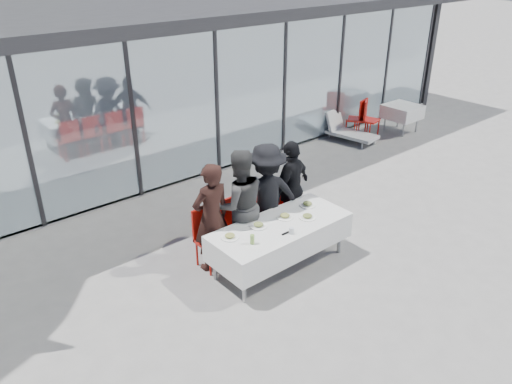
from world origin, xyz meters
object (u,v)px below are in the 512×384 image
Objects in this scene: diner_chair_c at (263,213)px; plate_b at (258,225)px; diner_d at (291,188)px; spare_chair_b at (360,116)px; diner_chair_d at (287,203)px; folded_eyeglasses at (286,233)px; juice_bottle at (252,239)px; spare_chair_a at (367,116)px; plate_c at (285,216)px; spare_table_right at (402,112)px; plate_extra at (307,217)px; diner_chair_a at (209,234)px; dining_table at (280,236)px; diner_a at (212,217)px; diner_b at (239,205)px; diner_chair_b at (236,224)px; diner_c at (266,196)px; plate_d at (308,204)px; plate_a at (230,236)px; lounger at (347,130)px.

diner_chair_c reaches higher than plate_b.
spare_chair_b is at bearing -169.54° from diner_d.
diner_chair_d is 6.96× the size of folded_eyeglasses.
juice_bottle is 0.57m from folded_eyeglasses.
plate_c is at bearing -152.74° from spare_chair_a.
spare_table_right is at bearing -24.35° from spare_chair_b.
diner_d is 6.47× the size of plate_b.
plate_b is 0.81m from plate_extra.
juice_bottle is at bearing -81.50° from diner_chair_a.
diner_d is 6.47× the size of plate_extra.
spare_chair_b is at bearing 26.28° from plate_b.
spare_chair_a reaches higher than dining_table.
diner_a is 7.00m from spare_chair_b.
diner_b is 0.74m from plate_c.
diner_chair_b is at bearing 180.00° from diner_chair_d.
diner_a is 12.27× the size of juice_bottle.
diner_chair_b is 0.68m from diner_c.
diner_c is 6.76× the size of plate_c.
juice_bottle is at bearing -140.47° from plate_b.
diner_d is at bearing 63.44° from plate_extra.
diner_chair_b is 1.21m from plate_d.
spare_chair_b is (6.40, 3.28, -0.28)m from juice_bottle.
diner_chair_a is 1.00× the size of spare_chair_b.
plate_a is at bearing 179.55° from plate_d.
diner_chair_a reaches higher than plate_b.
diner_chair_c is at bearing -154.17° from lounger.
diner_b is at bearing 131.31° from plate_c.
diner_a reaches higher than spare_chair_b.
plate_extra is 1.84× the size of juice_bottle.
lounger is (4.94, 2.48, -0.64)m from diner_c.
diner_chair_a and spare_chair_a have the same top height.
plate_d is 1.47m from juice_bottle.
diner_c is at bearing 23.05° from plate_a.
plate_a reaches higher than spare_table_right.
diner_chair_c reaches higher than juice_bottle.
plate_b is 0.27× the size of spare_chair_a.
diner_chair_b is 3.69× the size of plate_d.
plate_a and plate_extra have the same top height.
diner_a reaches higher than plate_extra.
plate_extra is 6.19m from spare_chair_b.
juice_bottle is (-1.44, -0.32, 0.05)m from plate_d.
plate_c is at bearing 16.58° from juice_bottle.
plate_extra is 5.80m from lounger.
spare_chair_b is 0.57m from lounger.
spare_chair_a is 1.00× the size of spare_chair_b.
plate_a is (-0.55, -0.57, 0.24)m from diner_chair_b.
diner_a reaches higher than spare_chair_a.
diner_chair_c is 3.69× the size of plate_d.
diner_chair_d is at bearing 0.00° from diner_chair_a.
juice_bottle is at bearing -137.03° from diner_chair_c.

